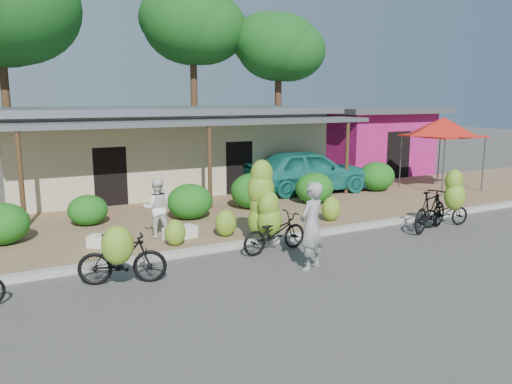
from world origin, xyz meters
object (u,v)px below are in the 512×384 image
(tree_center_right, at_px, (188,23))
(bystander, at_px, (157,208))
(red_canopy, at_px, (443,126))
(bike_far_right, at_px, (445,212))
(bike_center, at_px, (268,215))
(vendor, at_px, (311,226))
(bike_left, at_px, (121,256))
(bike_right, at_px, (436,206))
(tree_near_right, at_px, (274,45))
(sack_near, at_px, (180,233))
(sack_far, at_px, (104,241))
(teal_van, at_px, (308,171))

(tree_center_right, height_order, bystander, tree_center_right)
(red_canopy, bearing_deg, bike_far_right, -136.55)
(bike_center, xyz_separation_m, vendor, (0.10, -1.74, 0.09))
(vendor, bearing_deg, bike_center, -111.82)
(red_canopy, bearing_deg, bike_left, -162.26)
(bike_right, bearing_deg, bike_left, 70.88)
(tree_near_right, distance_m, bike_far_right, 14.95)
(sack_near, height_order, sack_far, sack_near)
(bike_left, height_order, bike_center, bike_center)
(bike_far_right, relative_size, vendor, 0.88)
(bystander, xyz_separation_m, teal_van, (7.03, 3.50, 0.06))
(sack_near, bearing_deg, vendor, -60.80)
(red_canopy, xyz_separation_m, teal_van, (-5.08, 1.89, -1.65))
(bike_far_right, bearing_deg, sack_near, 82.21)
(bike_left, relative_size, bystander, 1.17)
(bike_left, distance_m, bike_right, 8.74)
(sack_near, distance_m, teal_van, 7.65)
(tree_center_right, xyz_separation_m, teal_van, (1.13, -9.61, -6.59))
(sack_near, relative_size, vendor, 0.44)
(vendor, bearing_deg, bystander, -82.93)
(sack_near, bearing_deg, teal_van, 30.70)
(red_canopy, bearing_deg, tree_near_right, 103.15)
(tree_near_right, relative_size, bike_far_right, 4.79)
(sack_far, bearing_deg, sack_near, -4.27)
(bike_far_right, bearing_deg, bystander, 80.42)
(tree_center_right, height_order, red_canopy, tree_center_right)
(bystander, bearing_deg, sack_far, 24.70)
(bike_right, relative_size, sack_far, 2.70)
(vendor, bearing_deg, sack_far, -67.59)
(bike_left, distance_m, vendor, 4.00)
(sack_near, distance_m, vendor, 3.83)
(bike_left, distance_m, sack_near, 3.15)
(bike_center, xyz_separation_m, bystander, (-2.21, 1.95, 0.02))
(bike_center, height_order, bike_right, bike_center)
(bystander, bearing_deg, bike_right, 173.93)
(tree_center_right, height_order, sack_far, tree_center_right)
(vendor, xyz_separation_m, teal_van, (4.72, 7.18, -0.01))
(sack_far, relative_size, teal_van, 0.15)
(red_canopy, xyz_separation_m, bike_right, (-4.95, -4.31, -1.88))
(bike_far_right, xyz_separation_m, vendor, (-5.54, -1.26, 0.54))
(bike_center, relative_size, sack_far, 2.95)
(sack_far, distance_m, teal_van, 9.27)
(tree_near_right, relative_size, teal_van, 1.65)
(tree_near_right, relative_size, bike_left, 4.47)
(bike_center, relative_size, bystander, 1.42)
(teal_van, bearing_deg, bike_far_right, -166.21)
(tree_near_right, relative_size, sack_far, 10.85)
(tree_center_right, bearing_deg, bike_left, -115.18)
(bike_right, xyz_separation_m, vendor, (-4.85, -0.99, 0.23))
(tree_near_right, bearing_deg, tree_center_right, 153.43)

